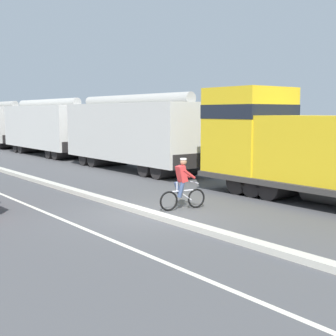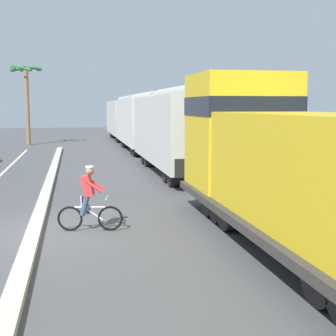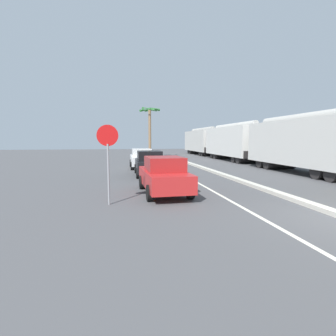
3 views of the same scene
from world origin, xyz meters
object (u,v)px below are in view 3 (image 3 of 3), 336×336
(parked_car_red, at_px, (164,175))
(palm_tree_near, at_px, (150,120))
(hopper_car_lead, at_px, (304,144))
(hopper_car_trailing, at_px, (202,141))
(hopper_car_middle, at_px, (233,142))
(stop_sign, at_px, (108,149))
(parked_car_white, at_px, (141,158))
(parked_car_black, at_px, (149,163))

(parked_car_red, bearing_deg, palm_tree_near, 85.11)
(hopper_car_lead, distance_m, hopper_car_trailing, 23.20)
(palm_tree_near, bearing_deg, hopper_car_middle, -38.96)
(hopper_car_middle, relative_size, stop_sign, 3.68)
(parked_car_red, height_order, parked_car_white, same)
(hopper_car_trailing, xyz_separation_m, parked_car_red, (-10.71, -28.36, -1.26))
(parked_car_black, bearing_deg, hopper_car_lead, -4.29)
(hopper_car_lead, bearing_deg, hopper_car_middle, 90.00)
(parked_car_red, relative_size, stop_sign, 1.48)
(stop_sign, bearing_deg, palm_tree_near, 80.33)
(hopper_car_trailing, relative_size, parked_car_black, 2.51)
(hopper_car_trailing, distance_m, palm_tree_near, 10.23)
(hopper_car_middle, distance_m, parked_car_white, 12.57)
(parked_car_red, relative_size, parked_car_white, 1.01)
(palm_tree_near, bearing_deg, parked_car_red, -94.89)
(hopper_car_lead, bearing_deg, parked_car_white, 153.61)
(hopper_car_lead, xyz_separation_m, hopper_car_middle, (0.00, 11.60, 0.00))
(hopper_car_middle, xyz_separation_m, parked_car_black, (-10.69, -10.80, -1.26))
(parked_car_white, bearing_deg, palm_tree_near, 80.61)
(stop_sign, bearing_deg, hopper_car_lead, 27.28)
(hopper_car_lead, bearing_deg, parked_car_red, -154.29)
(parked_car_white, relative_size, stop_sign, 1.46)
(hopper_car_lead, distance_m, palm_tree_near, 20.74)
(hopper_car_middle, height_order, parked_car_black, hopper_car_middle)
(parked_car_black, relative_size, palm_tree_near, 0.63)
(hopper_car_trailing, distance_m, parked_car_black, 24.85)
(hopper_car_middle, relative_size, hopper_car_trailing, 1.00)
(hopper_car_lead, distance_m, stop_sign, 14.61)
(parked_car_black, bearing_deg, parked_car_white, 92.08)
(parked_car_white, bearing_deg, stop_sign, -99.97)
(parked_car_red, distance_m, stop_sign, 3.00)
(parked_car_white, height_order, stop_sign, stop_sign)
(hopper_car_trailing, xyz_separation_m, palm_tree_near, (-8.67, -4.59, 2.90))
(stop_sign, distance_m, palm_tree_near, 25.84)
(parked_car_white, bearing_deg, hopper_car_middle, 29.76)
(parked_car_white, xyz_separation_m, stop_sign, (-2.12, -12.08, 1.21))
(hopper_car_lead, xyz_separation_m, hopper_car_trailing, (0.00, 23.20, 0.00))
(hopper_car_middle, bearing_deg, hopper_car_lead, -90.00)
(hopper_car_middle, xyz_separation_m, palm_tree_near, (-8.67, 7.01, 2.90))
(parked_car_black, height_order, parked_car_white, same)
(hopper_car_lead, distance_m, parked_car_black, 10.80)
(hopper_car_lead, bearing_deg, hopper_car_trailing, 90.00)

